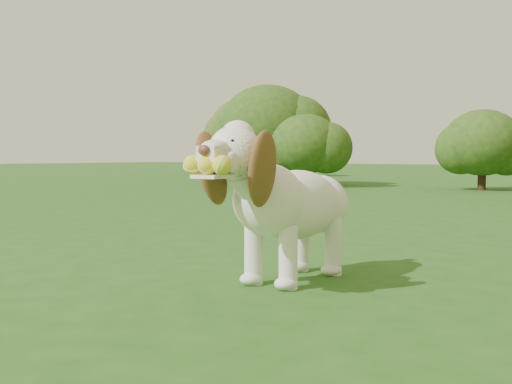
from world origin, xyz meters
The scene contains 6 objects.
ground centered at (0.00, 0.00, 0.00)m, with size 80.00×80.00×0.00m, color #204E16.
dog centered at (0.27, -0.05, 0.42)m, with size 0.42×1.21×0.79m.
shrub_a centered at (-4.62, 8.33, 0.86)m, with size 1.41×1.41×1.46m.
shrub_g centered at (-9.27, 12.76, 1.39)m, with size 2.28×2.28×2.36m.
shrub_e centered at (-5.74, 8.63, 1.25)m, with size 2.06×2.06×2.13m.
shrub_b centered at (-1.37, 9.11, 0.86)m, with size 1.41×1.41×1.46m.
Camera 1 is at (1.98, -2.72, 0.64)m, focal length 45.00 mm.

